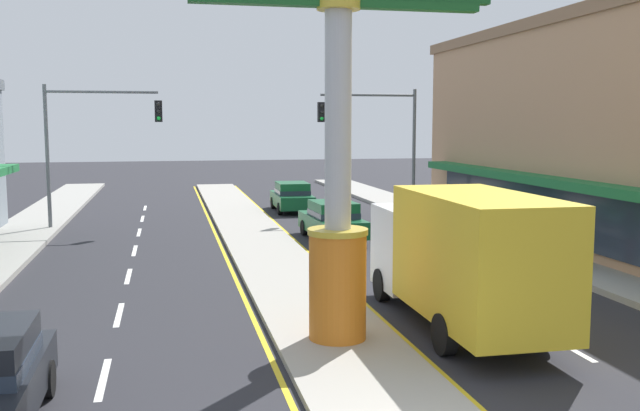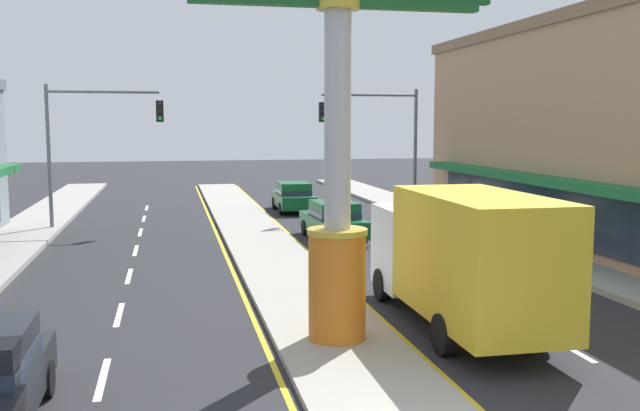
{
  "view_description": "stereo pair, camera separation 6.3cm",
  "coord_description": "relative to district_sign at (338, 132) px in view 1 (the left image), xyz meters",
  "views": [
    {
      "loc": [
        -3.38,
        -8.04,
        4.58
      ],
      "look_at": [
        0.22,
        8.58,
        2.6
      ],
      "focal_mm": 39.73,
      "sensor_mm": 36.0,
      "label": 1
    },
    {
      "loc": [
        -3.32,
        -8.06,
        4.58
      ],
      "look_at": [
        0.22,
        8.58,
        2.6
      ],
      "focal_mm": 39.73,
      "sensor_mm": 36.0,
      "label": 2
    }
  ],
  "objects": [
    {
      "name": "median_strip",
      "position": [
        0.0,
        12.16,
        -4.33
      ],
      "size": [
        2.6,
        52.0,
        0.14
      ],
      "primitive_type": "cube",
      "color": "#A39E93",
      "rests_on": "ground"
    },
    {
      "name": "sidewalk_right",
      "position": [
        9.25,
        10.16,
        -4.31
      ],
      "size": [
        2.69,
        60.0,
        0.18
      ],
      "primitive_type": "cube",
      "color": "#9E9B93",
      "rests_on": "ground"
    },
    {
      "name": "lane_markings",
      "position": [
        -0.0,
        10.8,
        -4.39
      ],
      "size": [
        9.34,
        52.0,
        0.01
      ],
      "color": "silver",
      "rests_on": "ground"
    },
    {
      "name": "district_sign",
      "position": [
        0.0,
        0.0,
        0.0
      ],
      "size": [
        6.36,
        1.24,
        8.42
      ],
      "color": "orange",
      "rests_on": "median_strip"
    },
    {
      "name": "traffic_light_left_side",
      "position": [
        -6.53,
        17.65,
        -0.15
      ],
      "size": [
        4.86,
        0.46,
        6.2
      ],
      "color": "slate",
      "rests_on": "ground"
    },
    {
      "name": "traffic_light_right_side",
      "position": [
        6.53,
        18.53,
        -0.15
      ],
      "size": [
        4.86,
        0.46,
        6.2
      ],
      "color": "slate",
      "rests_on": "ground"
    },
    {
      "name": "box_truck_near_right_lane",
      "position": [
        2.94,
        0.5,
        -2.7
      ],
      "size": [
        2.29,
        6.91,
        3.12
      ],
      "color": "white",
      "rests_on": "ground"
    },
    {
      "name": "sedan_far_right_lane",
      "position": [
        2.95,
        22.22,
        -3.61
      ],
      "size": [
        1.9,
        4.33,
        1.53
      ],
      "color": "#14562D",
      "rests_on": "ground"
    },
    {
      "name": "sedan_mid_left_lane",
      "position": [
        2.95,
        13.01,
        -3.61
      ],
      "size": [
        1.99,
        4.37,
        1.53
      ],
      "color": "#14562D",
      "rests_on": "ground"
    },
    {
      "name": "pedestrian_near_kerb",
      "position": [
        8.64,
        5.6,
        -3.27
      ],
      "size": [
        0.46,
        0.39,
        1.67
      ],
      "color": "maroon",
      "rests_on": "sidewalk_right"
    }
  ]
}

